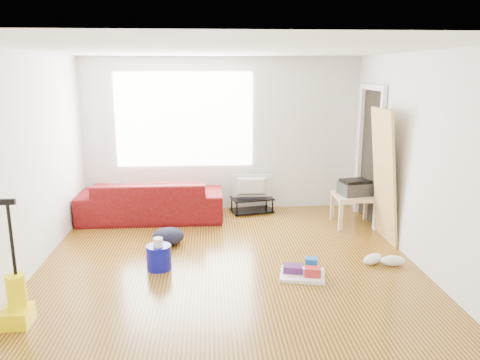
{
  "coord_description": "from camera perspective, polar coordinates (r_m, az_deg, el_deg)",
  "views": [
    {
      "loc": [
        -0.22,
        -5.13,
        2.29
      ],
      "look_at": [
        0.17,
        0.6,
        0.93
      ],
      "focal_mm": 35.0,
      "sensor_mm": 36.0,
      "label": 1
    }
  ],
  "objects": [
    {
      "name": "printer",
      "position": [
        7.16,
        13.85,
        -0.88
      ],
      "size": [
        0.5,
        0.42,
        0.23
      ],
      "rotation": [
        0.0,
        0.0,
        0.21
      ],
      "color": "#2C2C2D",
      "rests_on": "side_table"
    },
    {
      "name": "door_panel",
      "position": [
        6.81,
        16.64,
        -6.92
      ],
      "size": [
        0.22,
        0.72,
        1.8
      ],
      "primitive_type": "cube",
      "rotation": [
        0.0,
        -0.1,
        0.0
      ],
      "color": "tan",
      "rests_on": "ground"
    },
    {
      "name": "backpack",
      "position": [
        6.4,
        -8.73,
        -7.82
      ],
      "size": [
        0.51,
        0.46,
        0.24
      ],
      "primitive_type": "ellipsoid",
      "rotation": [
        0.0,
        0.0,
        0.3
      ],
      "color": "#191B31",
      "rests_on": "ground"
    },
    {
      "name": "toilet_paper",
      "position": [
        5.59,
        -9.92,
        -8.88
      ],
      "size": [
        0.11,
        0.11,
        0.1
      ],
      "primitive_type": "cylinder",
      "color": "silver",
      "rests_on": "bucket"
    },
    {
      "name": "tv",
      "position": [
        7.62,
        1.48,
        -0.82
      ],
      "size": [
        0.64,
        0.08,
        0.37
      ],
      "primitive_type": "imported",
      "rotation": [
        0.0,
        0.0,
        3.14
      ],
      "color": "black",
      "rests_on": "tv_stand"
    },
    {
      "name": "sneakers",
      "position": [
        5.95,
        16.99,
        -9.3
      ],
      "size": [
        0.54,
        0.28,
        0.12
      ],
      "rotation": [
        0.0,
        0.0,
        0.14
      ],
      "color": "white",
      "rests_on": "ground"
    },
    {
      "name": "vacuum",
      "position": [
        4.88,
        -25.59,
        -13.2
      ],
      "size": [
        0.25,
        0.29,
        1.18
      ],
      "rotation": [
        0.0,
        0.0,
        0.03
      ],
      "color": "#FAE402",
      "rests_on": "ground"
    },
    {
      "name": "side_table",
      "position": [
        7.21,
        13.76,
        -2.32
      ],
      "size": [
        0.6,
        0.6,
        0.47
      ],
      "rotation": [
        0.0,
        0.0,
        -0.03
      ],
      "color": "tan",
      "rests_on": "ground"
    },
    {
      "name": "cleaning_tray",
      "position": [
        5.46,
        7.74,
        -10.99
      ],
      "size": [
        0.57,
        0.49,
        0.18
      ],
      "rotation": [
        0.0,
        0.0,
        -0.21
      ],
      "color": "white",
      "rests_on": "ground"
    },
    {
      "name": "tv_stand",
      "position": [
        7.7,
        1.47,
        -2.99
      ],
      "size": [
        0.73,
        0.51,
        0.25
      ],
      "rotation": [
        0.0,
        0.0,
        0.21
      ],
      "color": "black",
      "rests_on": "ground"
    },
    {
      "name": "room",
      "position": [
        5.39,
        -0.75,
        2.22
      ],
      "size": [
        4.51,
        5.01,
        2.51
      ],
      "color": "#422C0F",
      "rests_on": "ground"
    },
    {
      "name": "sofa",
      "position": [
        7.5,
        -10.62,
        -4.72
      ],
      "size": [
        2.19,
        0.86,
        0.64
      ],
      "primitive_type": "imported",
      "rotation": [
        0.0,
        0.0,
        3.14
      ],
      "color": "#490500",
      "rests_on": "ground"
    },
    {
      "name": "bucket",
      "position": [
        5.69,
        -9.8,
        -10.61
      ],
      "size": [
        0.31,
        0.31,
        0.29
      ],
      "primitive_type": "cylinder",
      "rotation": [
        0.0,
        0.0,
        -0.08
      ],
      "color": "#090C8C",
      "rests_on": "ground"
    }
  ]
}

